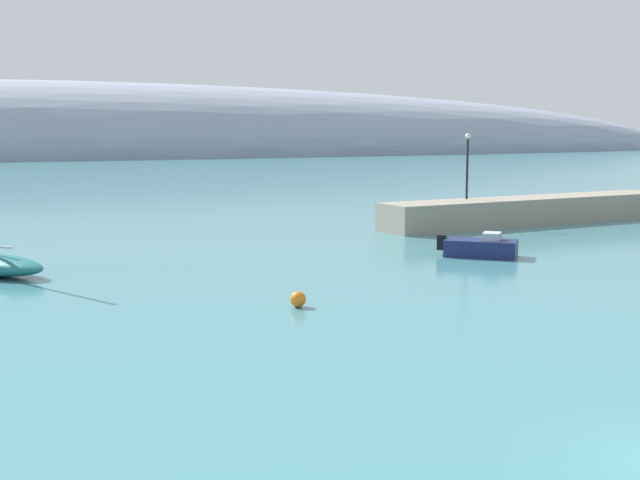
% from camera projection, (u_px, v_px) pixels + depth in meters
% --- Properties ---
extents(breakwater_rocks, '(23.79, 5.49, 1.81)m').
position_uv_depth(breakwater_rocks, '(531.00, 210.00, 57.92)').
color(breakwater_rocks, gray).
rests_on(breakwater_rocks, ground).
extents(distant_ridge, '(384.01, 57.75, 34.64)m').
position_uv_depth(distant_ridge, '(33.00, 156.00, 191.60)').
color(distant_ridge, '#8E99AD').
rests_on(distant_ridge, ground).
extents(motorboat_navy_foreground, '(3.88, 3.76, 1.28)m').
position_uv_depth(motorboat_navy_foreground, '(481.00, 247.00, 42.96)').
color(motorboat_navy_foreground, navy).
rests_on(motorboat_navy_foreground, water).
extents(mooring_buoy_orange, '(0.60, 0.60, 0.60)m').
position_uv_depth(mooring_buoy_orange, '(298.00, 299.00, 30.87)').
color(mooring_buoy_orange, orange).
rests_on(mooring_buoy_orange, water).
extents(harbor_lamp_post, '(0.36, 0.36, 4.40)m').
position_uv_depth(harbor_lamp_post, '(467.00, 159.00, 56.05)').
color(harbor_lamp_post, black).
rests_on(harbor_lamp_post, breakwater_rocks).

